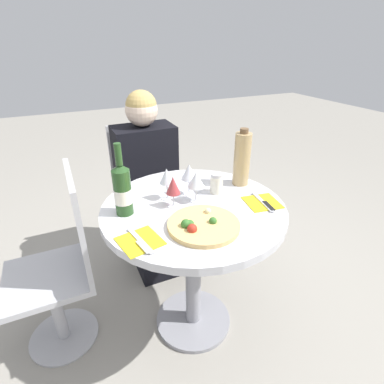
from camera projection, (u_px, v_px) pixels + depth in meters
ground_plane at (193, 320)px, 1.73m from camera, size 12.00×12.00×0.00m
dining_table at (193, 234)px, 1.45m from camera, size 0.85×0.85×0.76m
chair_behind_diner at (145, 194)px, 2.15m from camera, size 0.40×0.40×0.94m
seated_diner at (151, 193)px, 1.99m from camera, size 0.38×0.48×1.18m
chair_empty_side at (62, 270)px, 1.45m from camera, size 0.40×0.40×0.94m
pizza_large at (202, 225)px, 1.21m from camera, size 0.30×0.30×0.05m
wine_bottle at (122, 189)px, 1.26m from camera, size 0.08×0.08×0.32m
tall_carafe at (242, 159)px, 1.52m from camera, size 0.08×0.08×0.30m
sugar_shaker at (216, 183)px, 1.47m from camera, size 0.06×0.06×0.10m
wine_glass_back_right at (189, 172)px, 1.43m from camera, size 0.08×0.08×0.16m
wine_glass_front_left at (173, 186)px, 1.33m from camera, size 0.07×0.07×0.15m
wine_glass_front_right at (196, 180)px, 1.36m from camera, size 0.08×0.08×0.15m
wine_glass_back_left at (167, 177)px, 1.38m from camera, size 0.07×0.07×0.15m
place_setting_left at (140, 241)px, 1.13m from camera, size 0.18×0.19×0.01m
place_setting_right at (263, 202)px, 1.39m from camera, size 0.17×0.19×0.01m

